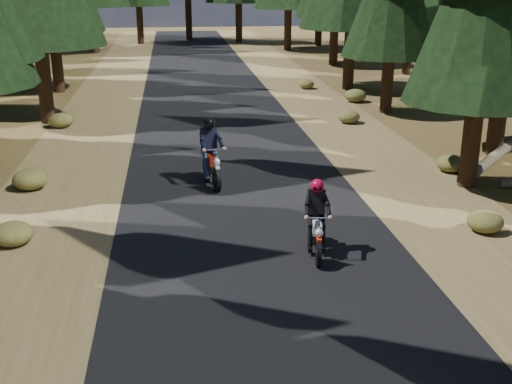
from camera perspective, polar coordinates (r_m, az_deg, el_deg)
ground at (r=12.24m, az=0.92°, el=-7.14°), size 120.00×120.00×0.00m
road at (r=16.84m, az=-1.54°, el=0.28°), size 6.00×100.00×0.01m
shoulder_l at (r=17.03m, az=-17.13°, el=-0.38°), size 3.20×100.00×0.01m
shoulder_r at (r=17.88m, az=13.29°, el=0.87°), size 3.20×100.00×0.01m
log_near at (r=20.58m, az=20.47°, el=2.98°), size 3.68×3.98×0.32m
understory_shrubs at (r=17.86m, az=3.10°, el=2.18°), size 13.09×28.93×0.57m
rider_lead at (r=12.84m, az=5.41°, el=-3.42°), size 0.76×1.77×1.53m
rider_follow at (r=17.08m, az=-3.99°, el=2.60°), size 0.89×2.07×1.79m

